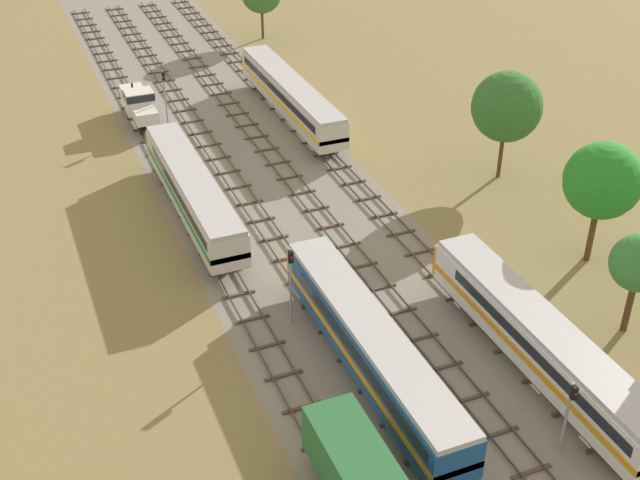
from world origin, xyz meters
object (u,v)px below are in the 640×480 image
Objects in this scene: diesel_railcar_left_mid at (371,345)px; diesel_railcar_far_left_midfar at (193,190)px; shunter_loco_far_left_farther at (139,103)px; passenger_coach_centre_far at (290,94)px; signal_post_nearest at (165,91)px; diesel_railcar_centre_near at (541,341)px; signal_post_mid at (291,277)px; signal_post_near at (569,409)px.

diesel_railcar_left_mid is 23.03m from diesel_railcar_far_left_midfar.
passenger_coach_centre_far is at bearing -19.57° from shunter_loco_far_left_farther.
signal_post_nearest is (2.34, -1.65, 1.47)m from shunter_loco_far_left_farther.
diesel_railcar_centre_near is 3.62× the size of signal_post_mid.
signal_post_nearest is at bearing 83.00° from diesel_railcar_far_left_midfar.
signal_post_nearest reaches higher than diesel_railcar_centre_near.
diesel_railcar_centre_near is 15.77m from signal_post_mid.
signal_post_nearest is at bearing 90.00° from signal_post_mid.
signal_post_near is (7.03, -9.08, 0.45)m from diesel_railcar_left_mid.
diesel_railcar_left_mid is at bearing -78.26° from diesel_railcar_far_left_midfar.
passenger_coach_centre_far is at bearing 90.00° from diesel_railcar_centre_near.
signal_post_nearest is 0.97× the size of signal_post_mid.
signal_post_mid is (-11.72, -31.23, 0.96)m from passenger_coach_centre_far.
signal_post_near reaches higher than passenger_coach_centre_far.
diesel_railcar_far_left_midfar is at bearing 110.33° from signal_post_near.
shunter_loco_far_left_farther is at bearing 90.00° from diesel_railcar_far_left_midfar.
diesel_railcar_left_mid is 0.93× the size of passenger_coach_centre_far.
shunter_loco_far_left_farther is at bearing 144.86° from signal_post_nearest.
signal_post_near is (11.72, -52.36, 1.04)m from shunter_loco_far_left_farther.
diesel_railcar_left_mid is 39.41m from passenger_coach_centre_far.
shunter_loco_far_left_farther is 1.78× the size of signal_post_near.
shunter_loco_far_left_farther is at bearing 96.18° from diesel_railcar_left_mid.
diesel_railcar_far_left_midfar is at bearing -90.00° from shunter_loco_far_left_farther.
signal_post_mid reaches higher than signal_post_near.
signal_post_nearest is 51.57m from signal_post_near.
signal_post_near is (-2.34, -5.63, 0.45)m from diesel_railcar_centre_near.
passenger_coach_centre_far is (0.00, 41.73, 0.02)m from diesel_railcar_centre_near.
passenger_coach_centre_far is 4.64× the size of signal_post_near.
shunter_loco_far_left_farther is (-14.06, 5.00, -0.60)m from passenger_coach_centre_far.
diesel_railcar_centre_near is 6.11m from signal_post_near.
diesel_railcar_far_left_midfar is at bearing 101.74° from diesel_railcar_left_mid.
signal_post_near is (11.72, -31.62, 0.45)m from diesel_railcar_far_left_midfar.
signal_post_mid is (-2.34, 7.05, 0.98)m from diesel_railcar_left_mid.
diesel_railcar_left_mid is at bearing -86.78° from signal_post_nearest.
signal_post_nearest is at bearing 93.22° from diesel_railcar_left_mid.
signal_post_near is at bearing -92.83° from passenger_coach_centre_far.
signal_post_mid is at bearing 108.38° from diesel_railcar_left_mid.
signal_post_mid reaches higher than shunter_loco_far_left_farther.
signal_post_mid is at bearing -86.30° from shunter_loco_far_left_farther.
signal_post_nearest is at bearing -35.14° from shunter_loco_far_left_farther.
signal_post_nearest is 1.16× the size of signal_post_near.
signal_post_nearest is (-11.72, 45.08, 0.89)m from diesel_railcar_centre_near.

